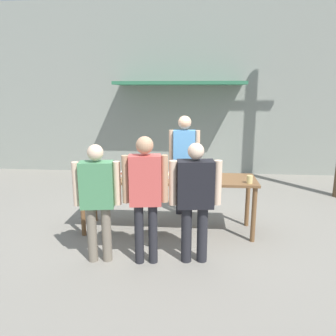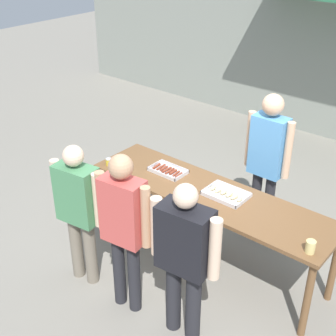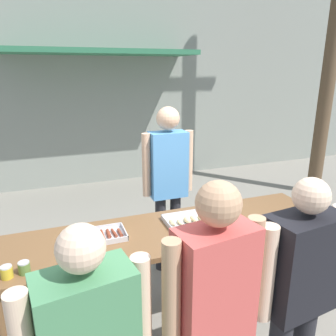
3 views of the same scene
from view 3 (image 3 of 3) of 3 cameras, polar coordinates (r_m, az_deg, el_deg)
The scene contains 11 objects.
ground_plane at distance 3.23m, azimuth 1.05°, elevation -24.61°, with size 24.00×24.00×0.00m, color gray.
building_facade_back at distance 6.29m, azimuth -12.66°, elevation 17.61°, with size 12.00×1.11×4.50m.
serving_table at distance 2.77m, azimuth 1.14°, elevation -12.31°, with size 2.72×0.73×0.89m.
food_tray_sausages at distance 2.64m, azimuth -11.87°, elevation -11.57°, with size 0.40×0.25×0.04m.
food_tray_buns at distance 2.82m, azimuth 4.03°, elevation -9.11°, with size 0.43×0.31×0.05m.
condiment_jar_mustard at distance 2.37m, azimuth -26.28°, elevation -15.94°, with size 0.07×0.07×0.08m.
condiment_jar_ketchup at distance 2.37m, azimuth -23.76°, elevation -15.60°, with size 0.07×0.07×0.08m.
beer_cup at distance 3.14m, azimuth 24.22°, elevation -7.06°, with size 0.08×0.08×0.12m.
person_server_behind_table at distance 3.38m, azimuth 0.00°, elevation -1.22°, with size 0.55×0.23×1.79m.
person_customer_with_cup at distance 2.20m, azimuth 21.92°, elevation -17.92°, with size 0.66×0.30×1.58m.
person_customer_waiting_in_line at distance 1.80m, azimuth 7.93°, elevation -22.79°, with size 0.57×0.27×1.67m.
Camera 3 is at (-0.88, -2.25, 2.14)m, focal length 35.00 mm.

